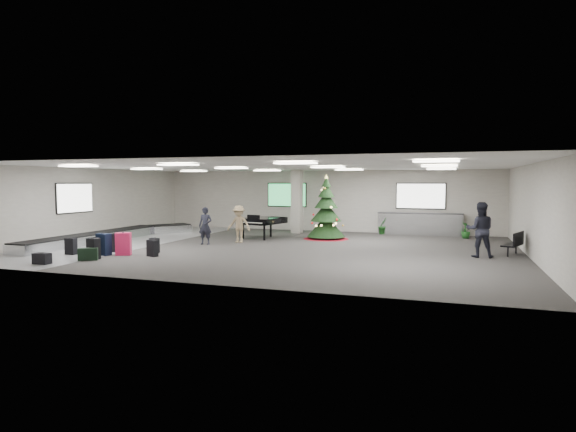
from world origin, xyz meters
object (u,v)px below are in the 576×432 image
(baggage_carousel, at_px, (111,236))
(traveler_a, at_px, (205,226))
(christmas_tree, at_px, (326,217))
(bench, at_px, (515,242))
(grand_piano, at_px, (262,221))
(traveler_b, at_px, (239,224))
(traveler_bench, at_px, (480,230))
(pink_suitcase, at_px, (123,244))
(service_counter, at_px, (420,224))
(potted_plant_left, at_px, (383,226))
(potted_plant_right, at_px, (466,230))

(baggage_carousel, distance_m, traveler_a, 4.67)
(christmas_tree, distance_m, bench, 8.00)
(baggage_carousel, height_order, traveler_a, traveler_a)
(grand_piano, bearing_deg, traveler_b, -86.04)
(baggage_carousel, bearing_deg, traveler_bench, 0.12)
(traveler_a, bearing_deg, pink_suitcase, -116.59)
(baggage_carousel, relative_size, traveler_a, 6.26)
(service_counter, height_order, traveler_bench, traveler_bench)
(traveler_bench, distance_m, potted_plant_left, 7.65)
(traveler_bench, relative_size, potted_plant_right, 2.54)
(potted_plant_right, bearing_deg, traveler_bench, -87.21)
(pink_suitcase, distance_m, christmas_tree, 9.02)
(baggage_carousel, distance_m, potted_plant_left, 12.81)
(traveler_bench, distance_m, potted_plant_right, 5.82)
(traveler_bench, relative_size, potted_plant_left, 2.24)
(traveler_a, bearing_deg, potted_plant_left, 38.60)
(christmas_tree, relative_size, potted_plant_left, 3.46)
(service_counter, bearing_deg, traveler_bench, -70.45)
(pink_suitcase, xyz_separation_m, grand_piano, (2.70, 6.39, 0.40))
(pink_suitcase, height_order, traveler_bench, traveler_bench)
(pink_suitcase, xyz_separation_m, traveler_bench, (11.91, 3.51, 0.55))
(traveler_bench, bearing_deg, potted_plant_left, -59.32)
(pink_suitcase, bearing_deg, christmas_tree, 27.75)
(potted_plant_left, height_order, potted_plant_right, potted_plant_left)
(traveler_bench, bearing_deg, potted_plant_right, -89.42)
(service_counter, xyz_separation_m, potted_plant_right, (2.10, -0.92, -0.17))
(bench, bearing_deg, potted_plant_left, 154.74)
(bench, relative_size, potted_plant_left, 1.63)
(service_counter, xyz_separation_m, pink_suitcase, (-9.53, -10.21, -0.15))
(traveler_a, bearing_deg, christmas_tree, 33.27)
(potted_plant_left, bearing_deg, potted_plant_right, -9.20)
(potted_plant_left, bearing_deg, service_counter, 9.33)
(bench, distance_m, traveler_a, 11.82)
(traveler_a, xyz_separation_m, traveler_b, (1.06, 1.00, 0.02))
(baggage_carousel, bearing_deg, bench, 3.18)
(pink_suitcase, distance_m, traveler_b, 5.16)
(baggage_carousel, xyz_separation_m, potted_plant_right, (14.94, 5.82, 0.16))
(traveler_bench, bearing_deg, grand_piano, -19.59)
(baggage_carousel, xyz_separation_m, bench, (16.43, 0.91, 0.26))
(christmas_tree, height_order, traveler_a, christmas_tree)
(traveler_b, height_order, potted_plant_right, traveler_b)
(traveler_bench, bearing_deg, christmas_tree, -31.51)
(traveler_bench, bearing_deg, traveler_b, -8.51)
(traveler_bench, xyz_separation_m, potted_plant_right, (-0.28, 5.79, -0.58))
(potted_plant_right, bearing_deg, christmas_tree, -159.63)
(christmas_tree, relative_size, traveler_bench, 1.55)
(baggage_carousel, xyz_separation_m, grand_piano, (6.01, 2.91, 0.58))
(service_counter, xyz_separation_m, traveler_b, (-7.14, -5.65, 0.25))
(bench, height_order, traveler_b, traveler_b)
(traveler_b, relative_size, potted_plant_left, 1.87)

